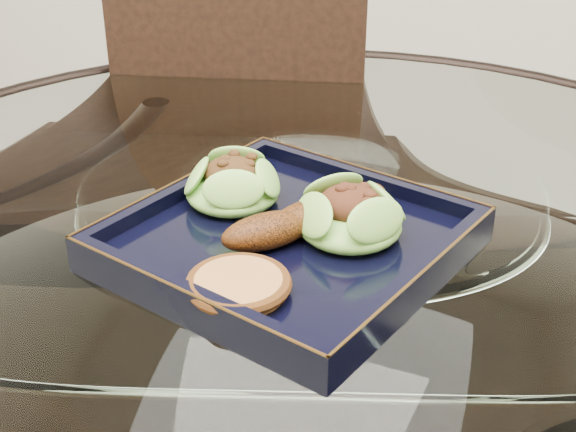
# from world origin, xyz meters

# --- Properties ---
(dining_table) EXTENTS (1.13, 1.13, 0.77)m
(dining_table) POSITION_xyz_m (-0.00, -0.00, 0.60)
(dining_table) COLOR white
(dining_table) RESTS_ON ground
(dining_chair) EXTENTS (0.44, 0.44, 0.89)m
(dining_chair) POSITION_xyz_m (-0.19, 0.30, 0.50)
(dining_chair) COLOR black
(dining_chair) RESTS_ON ground
(navy_plate) EXTENTS (0.35, 0.35, 0.02)m
(navy_plate) POSITION_xyz_m (-0.01, -0.06, 0.77)
(navy_plate) COLOR black
(navy_plate) RESTS_ON dining_table
(lettuce_wrap_left) EXTENTS (0.10, 0.10, 0.03)m
(lettuce_wrap_left) POSITION_xyz_m (-0.07, -0.01, 0.80)
(lettuce_wrap_left) COLOR #58A22F
(lettuce_wrap_left) RESTS_ON navy_plate
(lettuce_wrap_right) EXTENTS (0.12, 0.12, 0.03)m
(lettuce_wrap_right) POSITION_xyz_m (0.04, -0.04, 0.80)
(lettuce_wrap_right) COLOR #589B2D
(lettuce_wrap_right) RESTS_ON navy_plate
(roasted_plantain) EXTENTS (0.14, 0.15, 0.03)m
(roasted_plantain) POSITION_xyz_m (0.01, -0.04, 0.80)
(roasted_plantain) COLOR #5F2A0A
(roasted_plantain) RESTS_ON navy_plate
(crumb_patty) EXTENTS (0.08, 0.08, 0.01)m
(crumb_patty) POSITION_xyz_m (-0.02, -0.15, 0.79)
(crumb_patty) COLOR #C37D41
(crumb_patty) RESTS_ON navy_plate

